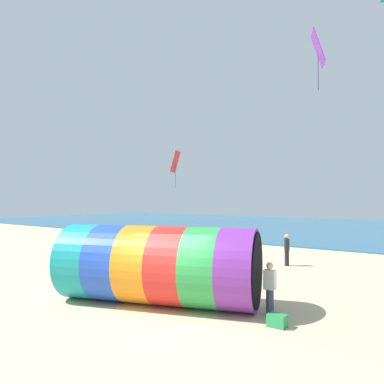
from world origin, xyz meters
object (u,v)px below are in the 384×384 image
(kite_handler, at_px, (270,288))
(kite_red_diamond, at_px, (175,162))
(bystander_near_water, at_px, (287,250))
(kite_purple_diamond, at_px, (318,49))
(cooler_box, at_px, (277,321))
(giant_inflatable_tube, at_px, (158,265))

(kite_handler, distance_m, kite_red_diamond, 15.38)
(bystander_near_water, bearing_deg, kite_red_diamond, 176.51)
(kite_red_diamond, bearing_deg, bystander_near_water, -3.49)
(kite_purple_diamond, distance_m, bystander_near_water, 10.29)
(kite_handler, height_order, cooler_box, kite_handler)
(giant_inflatable_tube, relative_size, kite_red_diamond, 2.92)
(kite_handler, height_order, kite_red_diamond, kite_red_diamond)
(giant_inflatable_tube, distance_m, kite_red_diamond, 13.54)
(kite_red_diamond, distance_m, bystander_near_water, 9.83)
(kite_handler, height_order, bystander_near_water, bystander_near_water)
(giant_inflatable_tube, relative_size, kite_purple_diamond, 3.06)
(bystander_near_water, bearing_deg, giant_inflatable_tube, -94.16)
(cooler_box, bearing_deg, bystander_near_water, 111.01)
(bystander_near_water, bearing_deg, kite_handler, -70.73)
(giant_inflatable_tube, height_order, kite_red_diamond, kite_red_diamond)
(giant_inflatable_tube, height_order, kite_handler, giant_inflatable_tube)
(bystander_near_water, xyz_separation_m, cooler_box, (3.60, -9.38, -0.70))
(bystander_near_water, distance_m, cooler_box, 10.07)
(giant_inflatable_tube, xyz_separation_m, kite_handler, (3.68, 1.11, -0.50))
(kite_red_diamond, xyz_separation_m, bystander_near_water, (8.26, -0.50, -5.30))
(kite_red_diamond, relative_size, kite_purple_diamond, 1.05)
(kite_red_diamond, distance_m, kite_purple_diamond, 12.76)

